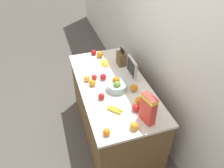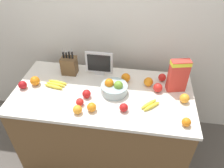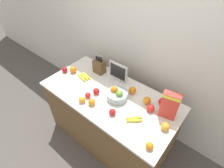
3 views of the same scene
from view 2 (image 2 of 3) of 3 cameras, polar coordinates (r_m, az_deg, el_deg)
ground_plane at (r=2.67m, az=-1.91°, el=-16.62°), size 14.00×14.00×0.00m
wall_back at (r=2.30m, az=0.18°, el=16.00°), size 9.00×0.06×2.60m
counter at (r=2.31m, az=-2.14°, el=-10.39°), size 1.64×0.81×0.88m
knife_block at (r=2.22m, az=-11.10°, el=4.83°), size 0.15×0.11×0.28m
small_monitor at (r=2.14m, az=-3.39°, el=5.46°), size 0.27×0.03×0.25m
cereal_box at (r=2.01m, az=16.94°, el=2.38°), size 0.18×0.11×0.31m
fruit_bowl at (r=1.96m, az=0.55°, el=-1.04°), size 0.24×0.24×0.14m
banana_bunch_left at (r=1.88m, az=9.96°, el=-5.44°), size 0.17×0.17×0.03m
banana_bunch_right at (r=2.13m, az=-14.52°, el=-0.08°), size 0.22×0.13×0.03m
apple_by_knife_block at (r=1.80m, az=3.09°, el=-6.15°), size 0.07×0.07×0.07m
apple_middle at (r=2.16m, az=12.97°, el=1.69°), size 0.08×0.08×0.08m
apple_near_bananas at (r=1.94m, az=-6.66°, el=-2.57°), size 0.08×0.08×0.08m
apple_front at (r=1.87m, az=-8.40°, el=-4.66°), size 0.07×0.07×0.07m
apple_rightmost at (r=2.18m, az=-22.32°, el=-0.23°), size 0.08×0.08×0.08m
apple_leftmost at (r=2.03m, az=11.89°, el=-0.94°), size 0.08×0.08×0.08m
orange_front_right at (r=2.07m, az=9.49°, el=0.57°), size 0.09×0.09×0.09m
orange_near_bowl at (r=2.18m, az=-19.46°, el=0.78°), size 0.09×0.09×0.09m
orange_back_center at (r=2.10m, az=3.61°, el=1.66°), size 0.09×0.09×0.09m
orange_mid_right at (r=1.79m, az=18.85°, el=-9.41°), size 0.07×0.07×0.07m
orange_front_left at (r=1.81m, az=-9.01°, el=-6.62°), size 0.08×0.08×0.08m
orange_front_center at (r=1.98m, az=18.43°, el=-3.57°), size 0.08×0.08×0.08m
orange_mid_left at (r=1.81m, az=-5.34°, el=-6.04°), size 0.08×0.08×0.08m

